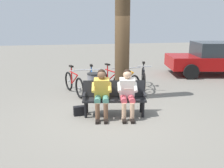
{
  "coord_description": "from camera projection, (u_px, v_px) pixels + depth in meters",
  "views": [
    {
      "loc": [
        1.06,
        5.68,
        2.33
      ],
      "look_at": [
        -0.08,
        -0.18,
        0.75
      ],
      "focal_mm": 37.57,
      "sensor_mm": 36.0,
      "label": 1
    }
  ],
  "objects": [
    {
      "name": "litter_bin",
      "position": [
        94.0,
        87.0,
        7.02
      ],
      "size": [
        0.39,
        0.39,
        0.87
      ],
      "color": "slate",
      "rests_on": "ground"
    },
    {
      "name": "person_reading",
      "position": [
        127.0,
        91.0,
        5.84
      ],
      "size": [
        0.53,
        0.81,
        1.2
      ],
      "rotation": [
        0.0,
        0.0,
        -0.17
      ],
      "color": "white",
      "rests_on": "ground"
    },
    {
      "name": "bicycle_purple",
      "position": [
        92.0,
        82.0,
        7.9
      ],
      "size": [
        0.48,
        1.68,
        0.94
      ],
      "rotation": [
        0.0,
        0.0,
        1.54
      ],
      "color": "black",
      "rests_on": "ground"
    },
    {
      "name": "tree_trunk",
      "position": [
        122.0,
        40.0,
        6.95
      ],
      "size": [
        0.44,
        0.44,
        3.63
      ],
      "primitive_type": "cylinder",
      "color": "#4C3823",
      "rests_on": "ground"
    },
    {
      "name": "bicycle_red",
      "position": [
        74.0,
        83.0,
        7.77
      ],
      "size": [
        0.66,
        1.61,
        0.94
      ],
      "rotation": [
        0.0,
        0.0,
        1.89
      ],
      "color": "black",
      "rests_on": "ground"
    },
    {
      "name": "ground_plane",
      "position": [
        110.0,
        113.0,
        6.18
      ],
      "size": [
        40.0,
        40.0,
        0.0
      ],
      "primitive_type": "plane",
      "color": "slate"
    },
    {
      "name": "bench",
      "position": [
        114.0,
        95.0,
        6.03
      ],
      "size": [
        1.66,
        0.74,
        0.87
      ],
      "rotation": [
        0.0,
        0.0,
        -0.17
      ],
      "color": "black",
      "rests_on": "ground"
    },
    {
      "name": "bicycle_green",
      "position": [
        110.0,
        81.0,
        8.11
      ],
      "size": [
        0.75,
        1.57,
        0.94
      ],
      "rotation": [
        0.0,
        0.0,
        1.98
      ],
      "color": "black",
      "rests_on": "ground"
    },
    {
      "name": "handbag",
      "position": [
        79.0,
        111.0,
        6.03
      ],
      "size": [
        0.32,
        0.18,
        0.24
      ],
      "primitive_type": "cube",
      "rotation": [
        0.0,
        0.0,
        0.13
      ],
      "color": "black",
      "rests_on": "ground"
    },
    {
      "name": "bicycle_black",
      "position": [
        143.0,
        78.0,
        8.45
      ],
      "size": [
        0.6,
        1.63,
        0.94
      ],
      "rotation": [
        0.0,
        0.0,
        1.3
      ],
      "color": "black",
      "rests_on": "ground"
    },
    {
      "name": "bicycle_silver",
      "position": [
        128.0,
        80.0,
        8.17
      ],
      "size": [
        0.54,
        1.65,
        0.94
      ],
      "rotation": [
        0.0,
        0.0,
        1.79
      ],
      "color": "black",
      "rests_on": "ground"
    },
    {
      "name": "person_companion",
      "position": [
        102.0,
        91.0,
        5.83
      ],
      "size": [
        0.53,
        0.81,
        1.2
      ],
      "rotation": [
        0.0,
        0.0,
        -0.17
      ],
      "color": "gold",
      "rests_on": "ground"
    },
    {
      "name": "parked_car",
      "position": [
        217.0,
        58.0,
        10.55
      ],
      "size": [
        4.47,
        2.63,
        1.47
      ],
      "rotation": [
        0.0,
        0.0,
        -0.19
      ],
      "color": "#A50C0C",
      "rests_on": "ground"
    }
  ]
}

